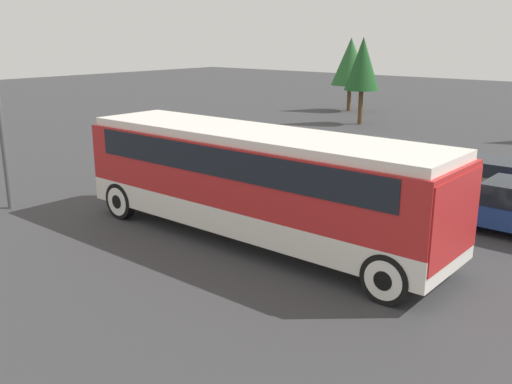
# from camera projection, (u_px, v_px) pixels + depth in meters

# --- Properties ---
(ground_plane) EXTENTS (120.00, 120.00, 0.00)m
(ground_plane) POSITION_uv_depth(u_px,v_px,m) (256.00, 239.00, 15.36)
(ground_plane) COLOR #38383A
(tour_bus) EXTENTS (10.67, 2.68, 2.95)m
(tour_bus) POSITION_uv_depth(u_px,v_px,m) (259.00, 176.00, 14.82)
(tour_bus) COLOR silver
(tour_bus) RESTS_ON ground_plane
(parked_car_mid) EXTENTS (4.61, 1.94, 1.29)m
(parked_car_mid) POSITION_uv_depth(u_px,v_px,m) (498.00, 179.00, 19.09)
(parked_car_mid) COLOR #7A6B5B
(parked_car_mid) RESTS_ON ground_plane
(parked_car_far) EXTENTS (4.49, 1.95, 1.30)m
(parked_car_far) POSITION_uv_depth(u_px,v_px,m) (395.00, 159.00, 22.22)
(parked_car_far) COLOR maroon
(parked_car_far) RESTS_ON ground_plane
(tree_center) EXTENTS (2.09, 2.09, 5.21)m
(tree_center) POSITION_uv_depth(u_px,v_px,m) (363.00, 64.00, 34.14)
(tree_center) COLOR brown
(tree_center) RESTS_ON ground_plane
(tree_right) EXTENTS (2.66, 2.66, 5.13)m
(tree_right) POSITION_uv_depth(u_px,v_px,m) (351.00, 62.00, 40.22)
(tree_right) COLOR brown
(tree_right) RESTS_ON ground_plane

